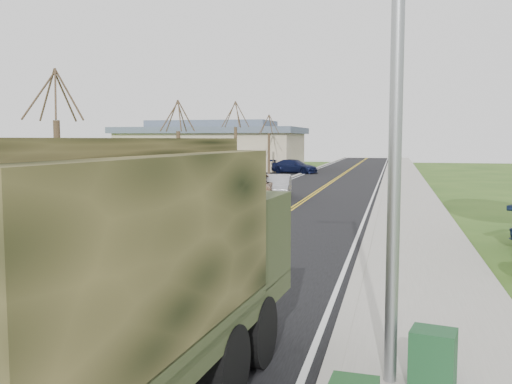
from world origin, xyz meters
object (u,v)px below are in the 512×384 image
(military_truck, at_px, (119,263))
(utility_box_near, at_px, (433,358))
(sedan_silver, at_px, (277,187))
(suv_champagne, at_px, (253,188))

(military_truck, bearing_deg, utility_box_near, 29.40)
(military_truck, relative_size, sedan_silver, 1.65)
(suv_champagne, height_order, sedan_silver, suv_champagne)
(military_truck, bearing_deg, sedan_silver, 101.42)
(utility_box_near, bearing_deg, suv_champagne, 121.36)
(military_truck, xyz_separation_m, sedan_silver, (-3.43, 26.20, -1.30))
(suv_champagne, xyz_separation_m, sedan_silver, (1.15, 1.23, -0.06))
(military_truck, height_order, sedan_silver, military_truck)
(suv_champagne, bearing_deg, utility_box_near, -73.59)
(sedan_silver, bearing_deg, military_truck, -89.57)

